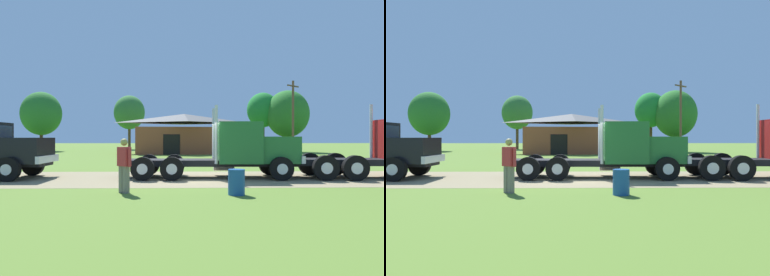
{
  "view_description": "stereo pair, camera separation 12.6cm",
  "coord_description": "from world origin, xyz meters",
  "views": [
    {
      "loc": [
        -0.31,
        -15.55,
        1.84
      ],
      "look_at": [
        0.08,
        1.24,
        1.82
      ],
      "focal_mm": 32.17,
      "sensor_mm": 36.0,
      "label": 1
    },
    {
      "loc": [
        -0.18,
        -15.56,
        1.84
      ],
      "look_at": [
        0.08,
        1.24,
        1.82
      ],
      "focal_mm": 32.17,
      "sensor_mm": 36.0,
      "label": 2
    }
  ],
  "objects": [
    {
      "name": "tree_right",
      "position": [
        10.15,
        29.86,
        5.48
      ],
      "size": [
        4.2,
        4.2,
        7.82
      ],
      "color": "#513823",
      "rests_on": "ground_plane"
    },
    {
      "name": "visitor_standing_near",
      "position": [
        -2.31,
        -4.08,
        0.99
      ],
      "size": [
        0.5,
        0.48,
        1.81
      ],
      "color": "#B22D33",
      "rests_on": "ground_plane"
    },
    {
      "name": "shed_building",
      "position": [
        -0.3,
        24.63,
        2.23
      ],
      "size": [
        12.14,
        7.75,
        4.62
      ],
      "color": "brown",
      "rests_on": "ground_plane"
    },
    {
      "name": "steel_barrel",
      "position": [
        1.37,
        -4.56,
        0.41
      ],
      "size": [
        0.54,
        0.54,
        0.82
      ],
      "primitive_type": "cylinder",
      "color": "#19478C",
      "rests_on": "ground_plane"
    },
    {
      "name": "tree_far_right",
      "position": [
        13.03,
        28.5,
        4.91
      ],
      "size": [
        5.49,
        5.49,
        7.94
      ],
      "color": "#513823",
      "rests_on": "ground_plane"
    },
    {
      "name": "tree_mid",
      "position": [
        -9.07,
        39.53,
        5.86
      ],
      "size": [
        4.91,
        4.91,
        8.58
      ],
      "color": "#513823",
      "rests_on": "ground_plane"
    },
    {
      "name": "tree_left",
      "position": [
        -20.1,
        32.47,
        5.18
      ],
      "size": [
        5.45,
        5.45,
        8.19
      ],
      "color": "#513823",
      "rests_on": "ground_plane"
    },
    {
      "name": "utility_pole_near",
      "position": [
        12.17,
        23.52,
        4.44
      ],
      "size": [
        1.77,
        1.52,
        8.37
      ],
      "color": "brown",
      "rests_on": "ground_plane"
    },
    {
      "name": "ground_plane",
      "position": [
        0.0,
        0.0,
        0.0
      ],
      "size": [
        200.0,
        200.0,
        0.0
      ],
      "primitive_type": "plane",
      "color": "#56762A"
    },
    {
      "name": "truck_foreground_white",
      "position": [
        2.14,
        0.21,
        1.23
      ],
      "size": [
        8.03,
        2.75,
        3.26
      ],
      "color": "black",
      "rests_on": "ground_plane"
    },
    {
      "name": "dirt_track",
      "position": [
        0.0,
        0.0,
        0.0
      ],
      "size": [
        120.0,
        6.09,
        0.01
      ],
      "primitive_type": "cube",
      "color": "#8A7B59",
      "rests_on": "ground_plane"
    }
  ]
}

